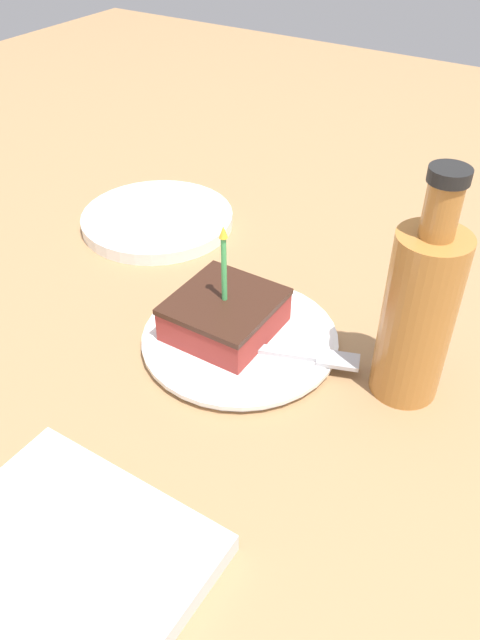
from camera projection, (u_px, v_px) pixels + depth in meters
ground_plane at (211, 359)px, 0.71m from camera, size 2.40×2.40×0.04m
plate at (240, 339)px, 0.70m from camera, size 0.22×0.22×0.01m
cake_slice at (225, 314)px, 0.69m from camera, size 0.11×0.11×0.13m
fork at (294, 354)px, 0.67m from camera, size 0.16×0.07×0.00m
bottle at (419, 311)px, 0.59m from camera, size 0.07×0.07×0.24m
side_plate at (158, 219)px, 0.91m from camera, size 0.22×0.22×0.02m
marble_board at (68, 558)px, 0.49m from camera, size 0.21×0.17×0.02m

